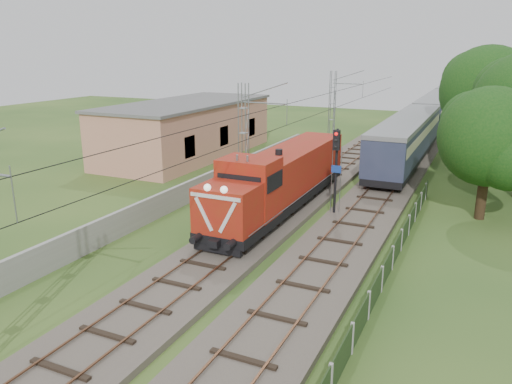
% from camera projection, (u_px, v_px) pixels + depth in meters
% --- Properties ---
extents(ground, '(140.00, 140.00, 0.00)m').
position_uv_depth(ground, '(185.00, 285.00, 22.10)').
color(ground, '#274B1C').
rests_on(ground, ground).
extents(track_main, '(4.20, 70.00, 0.45)m').
position_uv_depth(track_main, '(253.00, 231.00, 28.15)').
color(track_main, '#6B6054').
rests_on(track_main, ground).
extents(track_side, '(4.20, 80.00, 0.45)m').
position_uv_depth(track_side, '(387.00, 186.00, 37.45)').
color(track_side, '#6B6054').
rests_on(track_side, ground).
extents(catenary, '(3.31, 70.00, 8.00)m').
position_uv_depth(catenary, '(244.00, 144.00, 32.63)').
color(catenary, gray).
rests_on(catenary, ground).
extents(boundary_wall, '(0.25, 40.00, 1.50)m').
position_uv_depth(boundary_wall, '(199.00, 187.00, 34.99)').
color(boundary_wall, '#9E9E99').
rests_on(boundary_wall, ground).
extents(station_building, '(8.40, 20.40, 5.22)m').
position_uv_depth(station_building, '(188.00, 129.00, 48.37)').
color(station_building, tan).
rests_on(station_building, ground).
extents(fence, '(0.12, 32.00, 1.20)m').
position_uv_depth(fence, '(381.00, 279.00, 21.30)').
color(fence, black).
rests_on(fence, ground).
extents(locomotive, '(3.00, 17.13, 4.35)m').
position_uv_depth(locomotive, '(281.00, 179.00, 31.28)').
color(locomotive, black).
rests_on(locomotive, ground).
extents(coach_rake, '(3.15, 117.66, 3.64)m').
position_uv_depth(coach_rake, '(451.00, 94.00, 85.78)').
color(coach_rake, black).
rests_on(coach_rake, ground).
extents(signal_post, '(0.61, 0.48, 5.53)m').
position_uv_depth(signal_post, '(336.00, 158.00, 29.90)').
color(signal_post, black).
rests_on(signal_post, ground).
extents(tree_a, '(6.22, 5.92, 8.06)m').
position_uv_depth(tree_a, '(491.00, 138.00, 29.32)').
color(tree_a, '#3E2B19').
rests_on(tree_a, ground).
extents(tree_c, '(8.07, 7.69, 10.46)m').
position_uv_depth(tree_c, '(488.00, 93.00, 41.82)').
color(tree_c, '#3E2B19').
rests_on(tree_c, ground).
extents(tree_d, '(7.16, 6.82, 9.28)m').
position_uv_depth(tree_d, '(500.00, 91.00, 52.15)').
color(tree_d, '#3E2B19').
rests_on(tree_d, ground).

